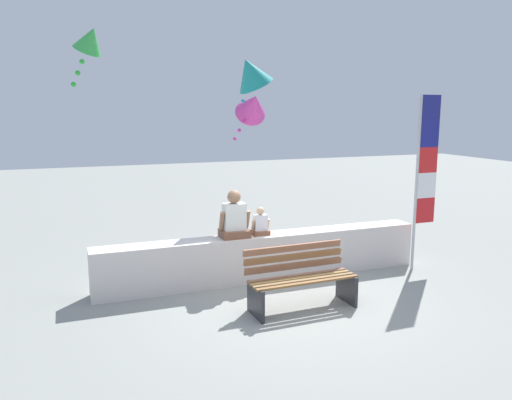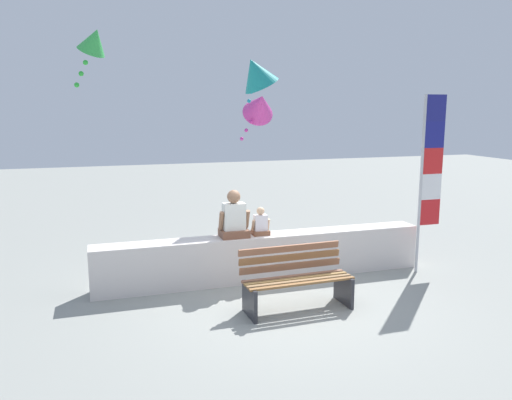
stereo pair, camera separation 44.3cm
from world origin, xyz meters
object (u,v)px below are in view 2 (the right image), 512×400
kite_green (94,41)px  person_adult (234,219)px  flag_banner (429,170)px  kite_magenta (260,105)px  park_bench (296,280)px  kite_teal (256,73)px  person_child (261,224)px

kite_green → person_adult: bearing=-28.6°
flag_banner → kite_magenta: size_ratio=2.56×
park_bench → flag_banner: flag_banner is taller
flag_banner → kite_magenta: bearing=123.1°
person_adult → kite_teal: size_ratio=0.77×
person_adult → flag_banner: size_ratio=0.25×
park_bench → kite_green: bearing=136.2°
person_child → kite_green: size_ratio=0.46×
person_adult → flag_banner: 3.46m
kite_magenta → kite_teal: kite_teal is taller
kite_magenta → flag_banner: bearing=-56.9°
person_child → kite_magenta: (0.85, 2.64, 1.98)m
flag_banner → kite_teal: (-2.37, 2.34, 1.73)m
kite_magenta → kite_teal: size_ratio=1.19×
flag_banner → kite_green: kite_green is taller
person_child → kite_teal: 3.23m
person_adult → person_child: 0.47m
person_adult → kite_magenta: size_ratio=0.65×
flag_banner → park_bench: bearing=-162.4°
kite_teal → person_adult: bearing=-117.7°
flag_banner → kite_teal: kite_teal is taller
person_child → kite_green: kite_green is taller
flag_banner → person_adult: bearing=171.7°
kite_magenta → kite_green: 3.81m
park_bench → kite_magenta: size_ratio=1.33×
park_bench → person_child: 1.48m
person_adult → flag_banner: (3.34, -0.49, 0.74)m
kite_magenta → kite_green: kite_green is taller
person_adult → kite_magenta: bearing=63.7°
flag_banner → kite_magenta: kite_magenta is taller
person_adult → person_child: (0.46, 0.00, -0.12)m
park_bench → person_adult: person_adult is taller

